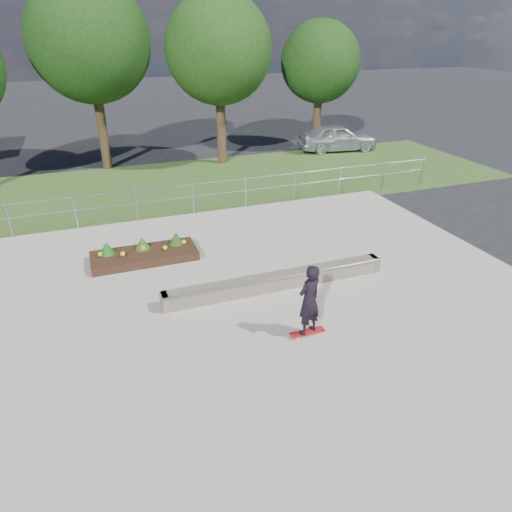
{
  "coord_description": "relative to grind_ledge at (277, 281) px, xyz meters",
  "views": [
    {
      "loc": [
        -3.27,
        -7.9,
        6.13
      ],
      "look_at": [
        0.2,
        1.5,
        1.1
      ],
      "focal_mm": 32.0,
      "sensor_mm": 36.0,
      "label": 1
    }
  ],
  "objects": [
    {
      "name": "tree_mid_left",
      "position": [
        -3.29,
        13.48,
        5.34
      ],
      "size": [
        5.25,
        5.25,
        8.25
      ],
      "color": "#302113",
      "rests_on": "ground"
    },
    {
      "name": "ground",
      "position": [
        -0.79,
        -1.52,
        -0.26
      ],
      "size": [
        120.0,
        120.0,
        0.0
      ],
      "primitive_type": "plane",
      "color": "black",
      "rests_on": "ground"
    },
    {
      "name": "planter_bed",
      "position": [
        -3.0,
        2.88,
        -0.02
      ],
      "size": [
        3.0,
        1.2,
        0.61
      ],
      "color": "black",
      "rests_on": "concrete_slab"
    },
    {
      "name": "parked_car",
      "position": [
        8.89,
        12.75,
        0.46
      ],
      "size": [
        4.47,
        2.33,
        1.45
      ],
      "primitive_type": "imported",
      "rotation": [
        0.0,
        0.0,
        1.42
      ],
      "color": "#ADB2B7",
      "rests_on": "ground"
    },
    {
      "name": "concrete_slab",
      "position": [
        -0.79,
        -1.52,
        -0.23
      ],
      "size": [
        15.0,
        15.0,
        0.06
      ],
      "primitive_type": "cube",
      "color": "#A09A8E",
      "rests_on": "ground"
    },
    {
      "name": "tree_mid_right",
      "position": [
        2.21,
        12.48,
        4.97
      ],
      "size": [
        4.9,
        4.9,
        7.7
      ],
      "color": "#372416",
      "rests_on": "ground"
    },
    {
      "name": "tree_far_right",
      "position": [
        8.21,
        13.98,
        4.21
      ],
      "size": [
        4.2,
        4.2,
        6.6
      ],
      "color": "#372516",
      "rests_on": "ground"
    },
    {
      "name": "skateboarder",
      "position": [
        -0.16,
        -2.1,
        0.69
      ],
      "size": [
        0.8,
        0.58,
        1.72
      ],
      "color": "silver",
      "rests_on": "concrete_slab"
    },
    {
      "name": "fence",
      "position": [
        -0.79,
        5.98,
        0.51
      ],
      "size": [
        20.06,
        0.06,
        1.2
      ],
      "color": "gray",
      "rests_on": "ground"
    },
    {
      "name": "grass_verge",
      "position": [
        -0.79,
        9.48,
        -0.25
      ],
      "size": [
        30.0,
        8.0,
        0.02
      ],
      "primitive_type": "cube",
      "color": "#334F1F",
      "rests_on": "ground"
    },
    {
      "name": "grind_ledge",
      "position": [
        0.0,
        0.0,
        0.0
      ],
      "size": [
        6.0,
        0.44,
        0.43
      ],
      "color": "brown",
      "rests_on": "concrete_slab"
    }
  ]
}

